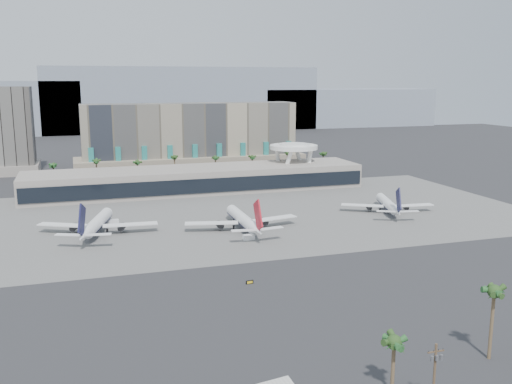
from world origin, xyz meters
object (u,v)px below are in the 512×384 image
object	(u,v)px
utility_pole	(435,371)
airliner_right	(388,204)
airliner_left	(97,223)
service_vehicle_a	(113,222)
taxiway_sign	(250,282)
service_vehicle_b	(249,237)
airliner_centre	(243,219)

from	to	relation	value
utility_pole	airliner_right	xyz separation A→B (m)	(69.97, 133.89, -3.56)
airliner_left	service_vehicle_a	size ratio (longest dim) A/B	10.31
airliner_right	taxiway_sign	world-z (taller)	airliner_right
airliner_right	taxiway_sign	xyz separation A→B (m)	(-82.10, -65.55, -3.09)
airliner_right	service_vehicle_b	world-z (taller)	airliner_right
utility_pole	service_vehicle_a	size ratio (longest dim) A/B	2.77
service_vehicle_a	service_vehicle_b	distance (m)	57.64
airliner_right	service_vehicle_a	size ratio (longest dim) A/B	9.21
airliner_centre	service_vehicle_b	bearing A→B (deg)	-98.00
airliner_left	service_vehicle_b	size ratio (longest dim) A/B	11.60
utility_pole	airliner_right	size ratio (longest dim) A/B	0.30
airliner_centre	airliner_left	bearing A→B (deg)	169.39
airliner_left	airliner_right	xyz separation A→B (m)	(120.36, -1.68, -0.40)
airliner_right	service_vehicle_b	xyz separation A→B (m)	(-69.46, -23.14, -2.59)
service_vehicle_a	utility_pole	bearing A→B (deg)	-80.12
airliner_centre	utility_pole	bearing A→B (deg)	-90.68
service_vehicle_b	taxiway_sign	xyz separation A→B (m)	(-12.64, -42.41, -0.49)
utility_pole	service_vehicle_b	world-z (taller)	utility_pole
airliner_centre	service_vehicle_a	world-z (taller)	airliner_centre
service_vehicle_a	taxiway_sign	distance (m)	85.31
utility_pole	service_vehicle_b	bearing A→B (deg)	89.73
airliner_right	service_vehicle_b	distance (m)	73.26
utility_pole	service_vehicle_a	bearing A→B (deg)	106.57
airliner_left	service_vehicle_b	bearing A→B (deg)	-10.11
service_vehicle_b	taxiway_sign	distance (m)	44.26
taxiway_sign	airliner_right	bearing A→B (deg)	32.08
airliner_centre	taxiway_sign	bearing A→B (deg)	-104.07
service_vehicle_a	service_vehicle_b	xyz separation A→B (m)	(44.40, -36.76, -0.07)
airliner_centre	service_vehicle_a	distance (m)	51.75
utility_pole	service_vehicle_a	world-z (taller)	utility_pole
airliner_centre	airliner_right	xyz separation A→B (m)	(67.30, 8.78, -0.39)
utility_pole	airliner_right	bearing A→B (deg)	62.41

